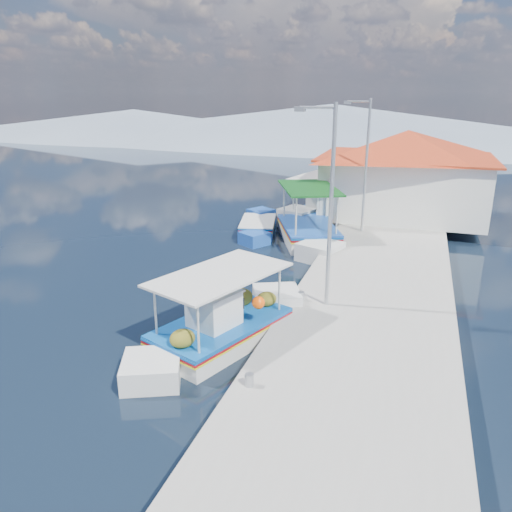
% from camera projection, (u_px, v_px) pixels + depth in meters
% --- Properties ---
extents(ground, '(160.00, 160.00, 0.00)m').
position_uv_depth(ground, '(164.00, 325.00, 15.11)').
color(ground, black).
rests_on(ground, ground).
extents(quay, '(5.00, 44.00, 0.50)m').
position_uv_depth(quay, '(380.00, 274.00, 18.68)').
color(quay, '#9F9B95').
rests_on(quay, ground).
extents(bollards, '(0.20, 17.20, 0.30)m').
position_uv_depth(bollards, '(321.00, 264.00, 18.50)').
color(bollards, '#A5A8AD').
rests_on(bollards, quay).
extents(main_caique, '(3.67, 6.61, 2.33)m').
position_uv_depth(main_caique, '(222.00, 327.00, 13.98)').
color(main_caique, silver).
rests_on(main_caique, ground).
extents(caique_green_canopy, '(4.26, 7.10, 2.89)m').
position_uv_depth(caique_green_canopy, '(309.00, 232.00, 23.46)').
color(caique_green_canopy, silver).
rests_on(caique_green_canopy, ground).
extents(caique_blue_hull, '(2.47, 5.41, 0.99)m').
position_uv_depth(caique_blue_hull, '(259.00, 228.00, 24.90)').
color(caique_blue_hull, '#1B4BA5').
rests_on(caique_blue_hull, ground).
extents(caique_far, '(3.67, 7.92, 2.86)m').
position_uv_depth(caique_far, '(325.00, 212.00, 26.89)').
color(caique_far, silver).
rests_on(caique_far, ground).
extents(harbor_building, '(10.49, 10.49, 4.40)m').
position_uv_depth(harbor_building, '(405.00, 172.00, 25.90)').
color(harbor_building, white).
rests_on(harbor_building, quay).
extents(lamp_post_near, '(1.21, 0.14, 6.00)m').
position_uv_depth(lamp_post_near, '(328.00, 197.00, 14.35)').
color(lamp_post_near, '#A5A8AD').
rests_on(lamp_post_near, quay).
extents(lamp_post_far, '(1.21, 0.14, 6.00)m').
position_uv_depth(lamp_post_far, '(364.00, 159.00, 22.46)').
color(lamp_post_far, '#A5A8AD').
rests_on(lamp_post_far, quay).
extents(mountain_ridge, '(171.40, 96.00, 5.50)m').
position_uv_depth(mountain_ridge, '(421.00, 131.00, 62.96)').
color(mountain_ridge, gray).
rests_on(mountain_ridge, ground).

